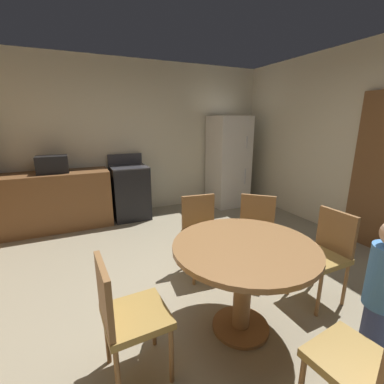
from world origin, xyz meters
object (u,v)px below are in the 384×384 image
oven_range (130,192)px  chair_south (370,365)px  chair_east (325,250)px  microwave (52,164)px  dining_table (244,264)px  chair_west (125,313)px  chair_northeast (256,230)px  chair_north (202,230)px  person_child (383,295)px  refrigerator (228,162)px

oven_range → chair_south: size_ratio=1.26×
chair_east → microwave: bearing=-52.8°
microwave → dining_table: (1.40, -3.01, -0.43)m
dining_table → chair_east: 0.93m
oven_range → chair_west: bearing=-102.4°
dining_table → chair_northeast: chair_northeast is taller
chair_west → chair_northeast: bearing=21.9°
oven_range → chair_northeast: (0.90, -2.34, 0.03)m
chair_north → person_child: 1.68m
chair_west → person_child: bearing=-25.0°
chair_north → person_child: bearing=23.7°
chair_north → chair_northeast: (0.54, -0.25, 0.00)m
chair_north → refrigerator: bearing=147.6°
chair_south → person_child: person_child is taller
chair_northeast → chair_west: bearing=-21.9°
chair_west → chair_south: 1.36m
refrigerator → oven_range: bearing=178.4°
microwave → chair_north: bearing=-54.3°
dining_table → chair_northeast: (0.64, 0.67, -0.09)m
dining_table → chair_south: size_ratio=1.28×
chair_west → chair_northeast: 1.72m
chair_east → person_child: (-0.32, -0.68, 0.08)m
refrigerator → person_child: (-1.10, -3.63, -0.30)m
dining_table → chair_south: (0.10, -0.92, -0.09)m
chair_northeast → person_child: size_ratio=0.80×
microwave → chair_east: microwave is taller
chair_northeast → person_child: 1.35m
chair_west → chair_east: (1.86, 0.06, 0.00)m
oven_range → chair_north: oven_range is taller
refrigerator → chair_west: bearing=-131.2°
dining_table → refrigerator: bearing=60.0°
chair_north → chair_northeast: size_ratio=1.00×
dining_table → chair_south: chair_south is taller
chair_south → chair_northeast: bearing=-25.0°
refrigerator → microwave: 3.11m
microwave → chair_west: (0.47, -3.05, -0.53)m
chair_north → chair_south: same height
chair_east → chair_north: 1.24m
oven_range → dining_table: 3.02m
microwave → chair_south: size_ratio=0.51×
oven_range → chair_south: oven_range is taller
chair_south → chair_northeast: 1.68m
microwave → chair_northeast: (2.04, -2.33, -0.53)m
microwave → chair_northeast: 3.15m
person_child → dining_table: bearing=0.0°
chair_west → chair_north: (1.02, 0.97, 0.00)m
chair_south → chair_northeast: same height
chair_north → chair_northeast: bearing=71.2°
dining_table → chair_east: bearing=0.7°
chair_east → chair_south: 1.25m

